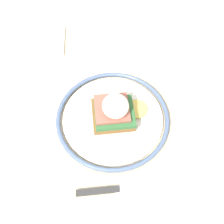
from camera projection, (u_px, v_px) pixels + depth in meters
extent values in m
plane|color=#B2ADA3|center=(104.00, 194.00, 1.27)|extent=(6.00, 6.00, 0.00)
cube|color=#C6B28E|center=(96.00, 114.00, 0.65)|extent=(1.03, 0.76, 0.03)
cylinder|color=#C6B28E|center=(16.00, 72.00, 1.18)|extent=(0.06, 0.06, 0.71)
cylinder|color=#C6B28E|center=(165.00, 60.00, 1.22)|extent=(0.06, 0.06, 0.71)
cylinder|color=silver|center=(112.00, 119.00, 0.62)|extent=(0.22, 0.22, 0.01)
torus|color=slate|center=(112.00, 118.00, 0.62)|extent=(0.25, 0.25, 0.01)
cube|color=brown|center=(112.00, 115.00, 0.60)|extent=(0.08, 0.09, 0.02)
cube|color=#2D6033|center=(114.00, 113.00, 0.59)|extent=(0.08, 0.08, 0.01)
cube|color=#9E5647|center=(111.00, 108.00, 0.59)|extent=(0.07, 0.07, 0.01)
ellipsoid|color=white|center=(115.00, 106.00, 0.56)|extent=(0.06, 0.05, 0.04)
cylinder|color=#E5C656|center=(136.00, 109.00, 0.62)|extent=(0.05, 0.05, 0.00)
cube|color=silver|center=(98.00, 63.00, 0.71)|extent=(0.02, 0.10, 0.00)
cube|color=silver|center=(125.00, 59.00, 0.71)|extent=(0.02, 0.04, 0.00)
cube|color=#2D2D2D|center=(97.00, 191.00, 0.54)|extent=(0.01, 0.08, 0.01)
cube|color=silver|center=(140.00, 187.00, 0.55)|extent=(0.02, 0.10, 0.00)
cube|color=white|center=(44.00, 41.00, 0.74)|extent=(0.11, 0.11, 0.01)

